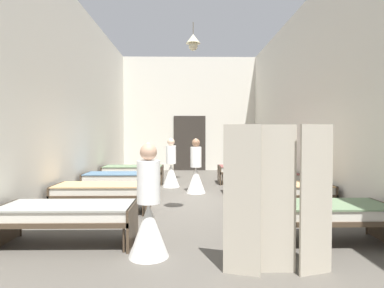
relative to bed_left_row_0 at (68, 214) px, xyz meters
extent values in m
cube|color=#59544C|center=(1.85, 2.85, -0.49)|extent=(6.41, 14.03, 0.10)
cube|color=silver|center=(1.85, 9.67, 2.06)|extent=(6.21, 0.20, 4.99)
cube|color=silver|center=(-1.15, 2.85, 2.06)|extent=(0.20, 13.43, 4.99)
cube|color=silver|center=(4.86, 2.85, 2.06)|extent=(0.20, 13.43, 4.99)
cube|color=#2D2823|center=(1.85, 9.55, 0.76)|extent=(1.40, 0.06, 2.40)
cylinder|color=brown|center=(1.92, 5.20, 4.38)|extent=(0.02, 0.02, 0.35)
cone|color=beige|center=(1.92, 5.20, 4.05)|extent=(0.44, 0.44, 0.28)
sphere|color=beige|center=(1.92, 5.20, 3.83)|extent=(0.28, 0.28, 0.28)
cylinder|color=#473828|center=(-0.87, 0.36, -0.27)|extent=(0.03, 0.03, 0.34)
cylinder|color=#473828|center=(0.87, -0.36, -0.27)|extent=(0.03, 0.03, 0.34)
cylinder|color=#473828|center=(0.87, 0.36, -0.27)|extent=(0.03, 0.03, 0.34)
cube|color=#473828|center=(0.00, 0.00, -0.06)|extent=(1.90, 0.84, 0.07)
cube|color=#473828|center=(-0.93, 0.00, -0.15)|extent=(0.04, 0.84, 0.57)
cube|color=#473828|center=(0.93, 0.00, -0.15)|extent=(0.04, 0.84, 0.57)
cube|color=silver|center=(0.00, 0.00, 0.04)|extent=(1.82, 0.78, 0.14)
cube|color=#9E9E93|center=(0.00, 0.00, 0.12)|extent=(1.86, 0.82, 0.02)
cylinder|color=#473828|center=(2.84, -0.36, -0.27)|extent=(0.03, 0.03, 0.34)
cylinder|color=#473828|center=(2.84, 0.36, -0.27)|extent=(0.03, 0.03, 0.34)
cylinder|color=#473828|center=(4.58, 0.36, -0.27)|extent=(0.03, 0.03, 0.34)
cube|color=#473828|center=(3.71, 0.00, -0.06)|extent=(1.90, 0.84, 0.07)
cube|color=#473828|center=(2.78, 0.00, -0.15)|extent=(0.04, 0.84, 0.57)
cube|color=silver|center=(3.71, 0.00, 0.04)|extent=(1.82, 0.78, 0.14)
cube|color=slate|center=(3.71, 0.00, 0.12)|extent=(1.86, 0.82, 0.02)
cylinder|color=#473828|center=(-0.87, 1.54, -0.27)|extent=(0.03, 0.03, 0.34)
cylinder|color=#473828|center=(-0.87, 2.26, -0.27)|extent=(0.03, 0.03, 0.34)
cylinder|color=#473828|center=(0.87, 1.54, -0.27)|extent=(0.03, 0.03, 0.34)
cylinder|color=#473828|center=(0.87, 2.26, -0.27)|extent=(0.03, 0.03, 0.34)
cube|color=#473828|center=(0.00, 1.90, -0.06)|extent=(1.90, 0.84, 0.07)
cube|color=#473828|center=(-0.93, 1.90, -0.15)|extent=(0.04, 0.84, 0.57)
cube|color=#473828|center=(0.93, 1.90, -0.15)|extent=(0.04, 0.84, 0.57)
cube|color=silver|center=(0.00, 1.90, 0.04)|extent=(1.82, 0.78, 0.14)
cube|color=tan|center=(0.00, 1.90, 0.12)|extent=(1.86, 0.82, 0.02)
cylinder|color=#473828|center=(2.84, 1.54, -0.27)|extent=(0.03, 0.03, 0.34)
cylinder|color=#473828|center=(2.84, 2.26, -0.27)|extent=(0.03, 0.03, 0.34)
cylinder|color=#473828|center=(4.58, 1.54, -0.27)|extent=(0.03, 0.03, 0.34)
cylinder|color=#473828|center=(4.58, 2.26, -0.27)|extent=(0.03, 0.03, 0.34)
cube|color=#473828|center=(3.71, 1.90, -0.06)|extent=(1.90, 0.84, 0.07)
cube|color=#473828|center=(2.78, 1.90, -0.15)|extent=(0.04, 0.84, 0.57)
cube|color=#473828|center=(4.64, 1.90, -0.15)|extent=(0.04, 0.84, 0.57)
cube|color=silver|center=(3.71, 1.90, 0.04)|extent=(1.82, 0.78, 0.14)
cube|color=tan|center=(3.71, 1.90, 0.12)|extent=(1.86, 0.82, 0.02)
cylinder|color=#473828|center=(-0.87, 3.44, -0.27)|extent=(0.03, 0.03, 0.34)
cylinder|color=#473828|center=(-0.87, 4.16, -0.27)|extent=(0.03, 0.03, 0.34)
cylinder|color=#473828|center=(0.87, 3.44, -0.27)|extent=(0.03, 0.03, 0.34)
cylinder|color=#473828|center=(0.87, 4.16, -0.27)|extent=(0.03, 0.03, 0.34)
cube|color=#473828|center=(0.00, 3.80, -0.06)|extent=(1.90, 0.84, 0.07)
cube|color=#473828|center=(-0.93, 3.80, -0.15)|extent=(0.04, 0.84, 0.57)
cube|color=#473828|center=(0.93, 3.80, -0.15)|extent=(0.04, 0.84, 0.57)
cube|color=silver|center=(0.00, 3.80, 0.04)|extent=(1.82, 0.78, 0.14)
cube|color=slate|center=(0.00, 3.80, 0.12)|extent=(1.86, 0.82, 0.02)
cylinder|color=#473828|center=(2.84, 3.44, -0.27)|extent=(0.03, 0.03, 0.34)
cylinder|color=#473828|center=(2.84, 4.16, -0.27)|extent=(0.03, 0.03, 0.34)
cylinder|color=#473828|center=(4.58, 3.44, -0.27)|extent=(0.03, 0.03, 0.34)
cylinder|color=#473828|center=(4.58, 4.16, -0.27)|extent=(0.03, 0.03, 0.34)
cube|color=#473828|center=(3.71, 3.80, -0.06)|extent=(1.90, 0.84, 0.07)
cube|color=#473828|center=(2.78, 3.80, -0.15)|extent=(0.04, 0.84, 0.57)
cube|color=#473828|center=(4.64, 3.80, -0.15)|extent=(0.04, 0.84, 0.57)
cube|color=silver|center=(3.71, 3.80, 0.04)|extent=(1.82, 0.78, 0.14)
cube|color=#8C4C47|center=(3.71, 3.80, 0.12)|extent=(1.86, 0.82, 0.02)
cylinder|color=#473828|center=(-0.87, 5.34, -0.27)|extent=(0.03, 0.03, 0.34)
cylinder|color=#473828|center=(-0.87, 6.06, -0.27)|extent=(0.03, 0.03, 0.34)
cylinder|color=#473828|center=(0.87, 5.34, -0.27)|extent=(0.03, 0.03, 0.34)
cylinder|color=#473828|center=(0.87, 6.06, -0.27)|extent=(0.03, 0.03, 0.34)
cube|color=#473828|center=(0.00, 5.70, -0.06)|extent=(1.90, 0.84, 0.07)
cube|color=#473828|center=(-0.93, 5.70, -0.15)|extent=(0.04, 0.84, 0.57)
cube|color=#473828|center=(0.93, 5.70, -0.15)|extent=(0.04, 0.84, 0.57)
cube|color=silver|center=(0.00, 5.70, 0.04)|extent=(1.82, 0.78, 0.14)
cube|color=slate|center=(0.00, 5.70, 0.12)|extent=(1.86, 0.82, 0.02)
cylinder|color=#473828|center=(2.84, 5.34, -0.27)|extent=(0.03, 0.03, 0.34)
cylinder|color=#473828|center=(2.84, 6.06, -0.27)|extent=(0.03, 0.03, 0.34)
cylinder|color=#473828|center=(4.58, 5.34, -0.27)|extent=(0.03, 0.03, 0.34)
cylinder|color=#473828|center=(4.58, 6.06, -0.27)|extent=(0.03, 0.03, 0.34)
cube|color=#473828|center=(3.71, 5.70, -0.06)|extent=(1.90, 0.84, 0.07)
cube|color=#473828|center=(2.78, 5.70, -0.15)|extent=(0.04, 0.84, 0.57)
cube|color=#473828|center=(4.64, 5.70, -0.15)|extent=(0.04, 0.84, 0.57)
cube|color=silver|center=(3.71, 5.70, 0.04)|extent=(1.82, 0.78, 0.14)
cube|color=#8C4C47|center=(3.71, 5.70, 0.12)|extent=(1.86, 0.82, 0.02)
cone|color=white|center=(1.22, -0.52, -0.09)|extent=(0.52, 0.52, 0.70)
cylinder|color=white|center=(1.22, -0.52, 0.54)|extent=(0.30, 0.30, 0.55)
sphere|color=tan|center=(1.22, -0.52, 0.92)|extent=(0.22, 0.22, 0.22)
cone|color=white|center=(1.22, -0.52, 1.00)|extent=(0.18, 0.18, 0.10)
cone|color=white|center=(1.97, 4.02, -0.09)|extent=(0.52, 0.52, 0.70)
cylinder|color=white|center=(1.97, 4.02, 0.54)|extent=(0.30, 0.30, 0.55)
sphere|color=#846047|center=(1.97, 4.02, 0.92)|extent=(0.22, 0.22, 0.22)
cone|color=white|center=(1.97, 4.02, 1.00)|extent=(0.18, 0.18, 0.10)
cone|color=white|center=(1.25, 5.03, -0.09)|extent=(0.52, 0.52, 0.70)
cylinder|color=white|center=(1.25, 5.03, 0.54)|extent=(0.30, 0.30, 0.55)
sphere|color=beige|center=(1.25, 5.03, 0.92)|extent=(0.22, 0.22, 0.22)
cone|color=white|center=(1.25, 5.03, 1.00)|extent=(0.18, 0.18, 0.10)
cube|color=#BCB29E|center=(2.34, -1.07, 0.41)|extent=(0.41, 0.15, 1.70)
cube|color=#BCB29E|center=(2.76, -1.01, 0.41)|extent=(0.42, 0.03, 1.70)
cube|color=#BCB29E|center=(3.18, -1.07, 0.41)|extent=(0.41, 0.15, 1.70)
camera|label=1|loc=(1.71, -4.65, 1.15)|focal=30.13mm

